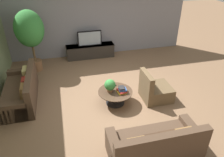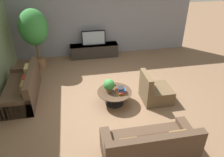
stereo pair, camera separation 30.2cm
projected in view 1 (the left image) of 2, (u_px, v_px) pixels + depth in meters
name	position (u px, v px, depth m)	size (l,w,h in m)	color
ground_plane	(114.00, 98.00, 6.34)	(24.00, 24.00, 0.00)	brown
back_wall_stone	(93.00, 17.00, 8.30)	(7.40, 0.12, 3.00)	gray
media_console	(90.00, 51.00, 8.62)	(1.88, 0.50, 0.50)	#2D2823
television	(90.00, 38.00, 8.35)	(0.91, 0.13, 0.57)	black
coffee_table	(115.00, 95.00, 6.00)	(0.94, 0.94, 0.39)	black
couch_by_wall	(22.00, 92.00, 6.11)	(0.84, 1.96, 0.84)	#4C3828
couch_near_entry	(155.00, 145.00, 4.44)	(1.90, 0.84, 0.84)	#4C3828
armchair_wicker	(155.00, 90.00, 6.18)	(0.80, 0.76, 0.86)	brown
potted_palm_tall	(30.00, 31.00, 7.10)	(0.95, 0.95, 2.11)	brown
potted_plant_tabletop	(110.00, 85.00, 5.84)	(0.30, 0.30, 0.36)	brown
book_stack	(122.00, 90.00, 5.86)	(0.26, 0.31, 0.16)	gold
remote_black	(114.00, 85.00, 6.21)	(0.04, 0.16, 0.02)	black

